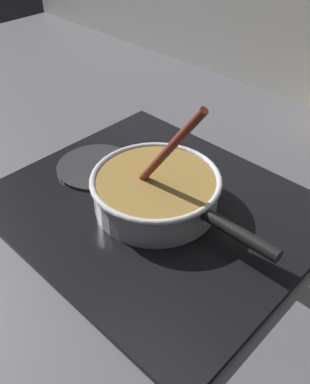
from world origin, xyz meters
The scene contains 5 objects.
ground centered at (0.00, 0.00, -0.02)m, with size 2.40×1.60×0.04m, color #4C4C51.
hob_plate centered at (0.00, 0.20, 0.01)m, with size 0.56×0.48×0.01m, color black.
burner_ring centered at (0.00, 0.20, 0.02)m, with size 0.17×0.17×0.01m, color #592D0C.
spare_burner centered at (-0.17, 0.20, 0.01)m, with size 0.16×0.16×0.01m, color #262628.
cooking_pan centered at (0.00, 0.20, 0.05)m, with size 0.37×0.24×0.23m.
Camera 1 is at (0.41, -0.22, 0.52)m, focal length 39.59 mm.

